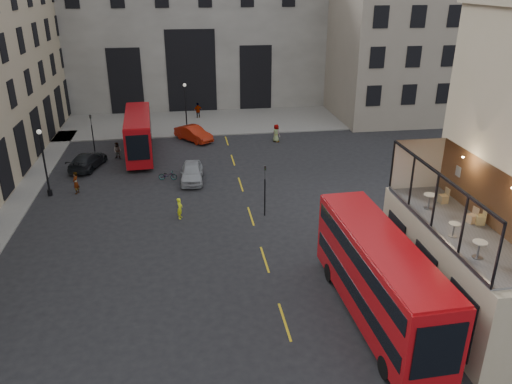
{
  "coord_description": "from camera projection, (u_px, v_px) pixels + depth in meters",
  "views": [
    {
      "loc": [
        -6.4,
        -19.66,
        15.68
      ],
      "look_at": [
        -2.02,
        9.4,
        3.0
      ],
      "focal_mm": 35.0,
      "sensor_mm": 36.0,
      "label": 1
    }
  ],
  "objects": [
    {
      "name": "street_lamp_a",
      "position": [
        45.0,
        167.0,
        38.01
      ],
      "size": [
        0.36,
        0.36,
        5.33
      ],
      "color": "black",
      "rests_on": "ground"
    },
    {
      "name": "pedestrian_a",
      "position": [
        118.0,
        151.0,
        46.55
      ],
      "size": [
        0.92,
        0.82,
        1.58
      ],
      "primitive_type": "imported",
      "rotation": [
        0.0,
        0.0,
        -0.34
      ],
      "color": "gray",
      "rests_on": "ground"
    },
    {
      "name": "pedestrian_d",
      "position": [
        276.0,
        133.0,
        51.31
      ],
      "size": [
        1.0,
        1.07,
        1.84
      ],
      "primitive_type": "imported",
      "rotation": [
        0.0,
        0.0,
        2.21
      ],
      "color": "gray",
      "rests_on": "ground"
    },
    {
      "name": "street_lamp_b",
      "position": [
        186.0,
        110.0,
        54.04
      ],
      "size": [
        0.36,
        0.36,
        5.33
      ],
      "color": "black",
      "rests_on": "ground"
    },
    {
      "name": "ground",
      "position": [
        324.0,
        318.0,
        24.94
      ],
      "size": [
        140.0,
        140.0,
        0.0
      ],
      "primitive_type": "plane",
      "color": "black",
      "rests_on": "ground"
    },
    {
      "name": "cafe_chair_d",
      "position": [
        443.0,
        198.0,
        26.56
      ],
      "size": [
        0.43,
        0.43,
        0.82
      ],
      "color": "tan",
      "rests_on": "cafe_floor"
    },
    {
      "name": "car_b",
      "position": [
        194.0,
        134.0,
        51.69
      ],
      "size": [
        4.09,
        4.68,
        1.53
      ],
      "primitive_type": "imported",
      "rotation": [
        0.0,
        0.0,
        0.65
      ],
      "color": "#971B09",
      "rests_on": "ground"
    },
    {
      "name": "host_frontage",
      "position": [
        452.0,
        269.0,
        24.94
      ],
      "size": [
        3.0,
        11.0,
        4.5
      ],
      "primitive_type": "cube",
      "color": "tan",
      "rests_on": "ground"
    },
    {
      "name": "car_a",
      "position": [
        192.0,
        172.0,
        41.44
      ],
      "size": [
        2.07,
        4.56,
        1.52
      ],
      "primitive_type": "imported",
      "rotation": [
        0.0,
        0.0,
        -0.06
      ],
      "color": "#A0A3A8",
      "rests_on": "ground"
    },
    {
      "name": "building_right",
      "position": [
        399.0,
        25.0,
        59.85
      ],
      "size": [
        16.6,
        18.6,
        20.0
      ],
      "color": "gray",
      "rests_on": "ground"
    },
    {
      "name": "traffic_light_far",
      "position": [
        92.0,
        129.0,
        47.35
      ],
      "size": [
        0.16,
        0.2,
        3.8
      ],
      "color": "black",
      "rests_on": "ground"
    },
    {
      "name": "pavement_far",
      "position": [
        186.0,
        122.0,
        58.59
      ],
      "size": [
        40.0,
        12.0,
        0.12
      ],
      "primitive_type": "cube",
      "color": "slate",
      "rests_on": "ground"
    },
    {
      "name": "cafe_table_mid",
      "position": [
        454.0,
        228.0,
        23.03
      ],
      "size": [
        0.53,
        0.53,
        0.66
      ],
      "color": "beige",
      "rests_on": "cafe_floor"
    },
    {
      "name": "pedestrian_c",
      "position": [
        198.0,
        111.0,
        59.77
      ],
      "size": [
        1.2,
        0.77,
        1.9
      ],
      "primitive_type": "imported",
      "rotation": [
        0.0,
        0.0,
        3.44
      ],
      "color": "gray",
      "rests_on": "ground"
    },
    {
      "name": "cafe_floor",
      "position": [
        460.0,
        228.0,
        24.03
      ],
      "size": [
        3.0,
        10.0,
        0.1
      ],
      "primitive_type": "cube",
      "color": "slate",
      "rests_on": "host_frontage"
    },
    {
      "name": "car_c",
      "position": [
        88.0,
        161.0,
        44.27
      ],
      "size": [
        3.25,
        5.22,
        1.41
      ],
      "primitive_type": "imported",
      "rotation": [
        0.0,
        0.0,
        2.86
      ],
      "color": "black",
      "rests_on": "ground"
    },
    {
      "name": "cafe_chair_b",
      "position": [
        472.0,
        218.0,
        24.41
      ],
      "size": [
        0.47,
        0.47,
        0.79
      ],
      "color": "tan",
      "rests_on": "cafe_floor"
    },
    {
      "name": "cyclist",
      "position": [
        180.0,
        208.0,
        34.98
      ],
      "size": [
        0.5,
        0.64,
        1.54
      ],
      "primitive_type": "imported",
      "rotation": [
        0.0,
        0.0,
        1.3
      ],
      "color": "#EFFF1A",
      "rests_on": "ground"
    },
    {
      "name": "bus_far",
      "position": [
        139.0,
        132.0,
        46.87
      ],
      "size": [
        2.84,
        10.18,
        4.02
      ],
      "color": "#A10B10",
      "rests_on": "ground"
    },
    {
      "name": "gateway",
      "position": [
        188.0,
        30.0,
        64.1
      ],
      "size": [
        35.0,
        10.6,
        18.0
      ],
      "color": "#9F9C94",
      "rests_on": "ground"
    },
    {
      "name": "pedestrian_e",
      "position": [
        76.0,
        183.0,
        38.99
      ],
      "size": [
        0.57,
        0.74,
        1.8
      ],
      "primitive_type": "imported",
      "rotation": [
        0.0,
        0.0,
        4.47
      ],
      "color": "gray",
      "rests_on": "ground"
    },
    {
      "name": "cafe_table_near",
      "position": [
        479.0,
        247.0,
        21.23
      ],
      "size": [
        0.62,
        0.62,
        0.77
      ],
      "color": "silver",
      "rests_on": "cafe_floor"
    },
    {
      "name": "traffic_light_near",
      "position": [
        265.0,
        184.0,
        34.74
      ],
      "size": [
        0.16,
        0.2,
        3.8
      ],
      "color": "black",
      "rests_on": "ground"
    },
    {
      "name": "cafe_chair_c",
      "position": [
        480.0,
        219.0,
        24.27
      ],
      "size": [
        0.49,
        0.49,
        0.85
      ],
      "color": "#DEC480",
      "rests_on": "cafe_floor"
    },
    {
      "name": "cafe_table_far",
      "position": [
        430.0,
        199.0,
        25.79
      ],
      "size": [
        0.63,
        0.63,
        0.79
      ],
      "color": "beige",
      "rests_on": "cafe_floor"
    },
    {
      "name": "bus_near",
      "position": [
        378.0,
        275.0,
        24.01
      ],
      "size": [
        2.93,
        11.29,
        4.47
      ],
      "color": "#A50B10",
      "rests_on": "ground"
    },
    {
      "name": "bicycle",
      "position": [
        168.0,
        175.0,
        41.81
      ],
      "size": [
        1.59,
        0.76,
        0.8
      ],
      "primitive_type": "imported",
      "rotation": [
        0.0,
        0.0,
        1.42
      ],
      "color": "gray",
      "rests_on": "ground"
    },
    {
      "name": "pedestrian_b",
      "position": [
        129.0,
        127.0,
        53.6
      ],
      "size": [
        1.23,
        0.97,
        1.67
      ],
      "primitive_type": "imported",
      "rotation": [
        0.0,
        0.0,
        0.37
      ],
      "color": "gray",
      "rests_on": "ground"
    }
  ]
}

